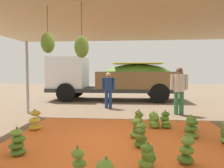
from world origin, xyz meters
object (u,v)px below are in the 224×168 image
(banana_bunch_1, at_px, (140,136))
(banana_bunch_9, at_px, (166,121))
(banana_bunch_8, at_px, (191,125))
(banana_bunch_14, at_px, (137,128))
(banana_bunch_6, at_px, (17,143))
(banana_bunch_2, at_px, (35,121))
(banana_bunch_13, at_px, (186,151))
(banana_bunch_4, at_px, (78,165))
(worker_0, at_px, (179,87))
(banana_bunch_12, at_px, (139,117))
(banana_bunch_0, at_px, (154,121))
(banana_bunch_11, at_px, (147,156))
(cargo_truck_main, at_px, (111,78))
(banana_bunch_7, at_px, (192,129))
(worker_1, at_px, (108,87))

(banana_bunch_1, relative_size, banana_bunch_9, 1.11)
(banana_bunch_8, distance_m, banana_bunch_14, 1.52)
(banana_bunch_6, distance_m, banana_bunch_9, 3.85)
(banana_bunch_2, distance_m, banana_bunch_13, 4.01)
(banana_bunch_4, bearing_deg, worker_0, 63.32)
(banana_bunch_14, height_order, worker_0, worker_0)
(banana_bunch_12, relative_size, banana_bunch_14, 0.83)
(banana_bunch_0, relative_size, banana_bunch_13, 0.90)
(banana_bunch_9, bearing_deg, banana_bunch_11, -105.10)
(banana_bunch_0, xyz_separation_m, banana_bunch_2, (-3.25, -0.51, 0.04))
(cargo_truck_main, bearing_deg, banana_bunch_7, -68.79)
(banana_bunch_9, xyz_separation_m, banana_bunch_11, (-0.69, -2.56, -0.03))
(banana_bunch_6, distance_m, banana_bunch_8, 4.15)
(banana_bunch_0, height_order, banana_bunch_6, banana_bunch_6)
(banana_bunch_1, distance_m, banana_bunch_14, 0.67)
(worker_0, bearing_deg, banana_bunch_6, -132.50)
(banana_bunch_0, xyz_separation_m, worker_0, (1.13, 2.06, 0.81))
(banana_bunch_11, xyz_separation_m, banana_bunch_12, (-0.05, 3.07, -0.00))
(banana_bunch_12, bearing_deg, banana_bunch_8, -33.90)
(banana_bunch_8, xyz_separation_m, banana_bunch_14, (-1.41, -0.57, 0.02))
(banana_bunch_12, relative_size, cargo_truck_main, 0.06)
(cargo_truck_main, height_order, worker_1, cargo_truck_main)
(banana_bunch_1, relative_size, banana_bunch_14, 1.08)
(banana_bunch_1, height_order, banana_bunch_9, banana_bunch_1)
(banana_bunch_12, relative_size, worker_1, 0.28)
(banana_bunch_1, bearing_deg, worker_1, 104.08)
(banana_bunch_14, height_order, cargo_truck_main, cargo_truck_main)
(banana_bunch_1, height_order, worker_0, worker_0)
(banana_bunch_1, bearing_deg, worker_0, 66.85)
(banana_bunch_0, relative_size, worker_1, 0.30)
(banana_bunch_4, distance_m, banana_bunch_7, 3.11)
(banana_bunch_1, distance_m, worker_0, 4.06)
(banana_bunch_4, height_order, banana_bunch_12, banana_bunch_4)
(banana_bunch_13, bearing_deg, banana_bunch_0, 97.72)
(banana_bunch_8, height_order, cargo_truck_main, cargo_truck_main)
(banana_bunch_13, xyz_separation_m, banana_bunch_14, (-0.81, 1.40, 0.00))
(banana_bunch_4, distance_m, worker_0, 5.73)
(banana_bunch_0, relative_size, banana_bunch_11, 1.08)
(banana_bunch_0, distance_m, banana_bunch_1, 1.67)
(banana_bunch_2, xyz_separation_m, banana_bunch_14, (2.76, -0.43, -0.02))
(banana_bunch_0, distance_m, banana_bunch_9, 0.33)
(banana_bunch_13, height_order, worker_1, worker_1)
(worker_1, bearing_deg, banana_bunch_0, -62.76)
(banana_bunch_8, xyz_separation_m, cargo_truck_main, (-2.73, 6.30, 1.05))
(banana_bunch_2, relative_size, worker_0, 0.33)
(banana_bunch_12, bearing_deg, banana_bunch_2, -160.12)
(banana_bunch_9, xyz_separation_m, worker_0, (0.80, 2.04, 0.80))
(banana_bunch_8, distance_m, cargo_truck_main, 6.95)
(banana_bunch_6, height_order, worker_1, worker_1)
(banana_bunch_2, xyz_separation_m, banana_bunch_6, (0.45, -1.72, -0.02))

